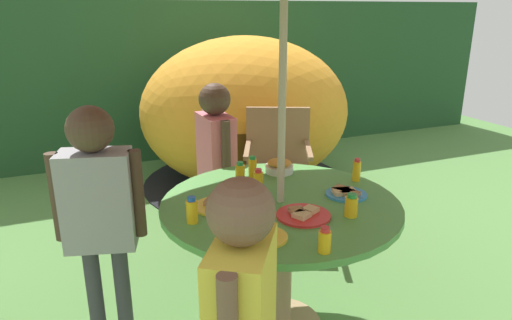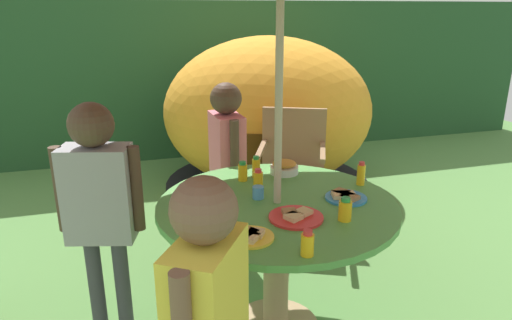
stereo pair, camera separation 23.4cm
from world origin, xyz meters
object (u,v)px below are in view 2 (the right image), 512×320
(juice_bottle_far_right, at_px, (256,167))
(juice_bottle_mid_left, at_px, (345,210))
(plate_center_front, at_px, (251,236))
(juice_bottle_near_left, at_px, (243,172))
(plate_back_edge, at_px, (345,197))
(juice_bottle_center_back, at_px, (258,181))
(garden_table, at_px, (277,232))
(child_in_pink_shirt, at_px, (227,148))
(snack_bowl, at_px, (284,167))
(juice_bottle_mid_right, at_px, (361,174))
(plate_near_right, at_px, (296,216))
(child_in_grey_shirt, at_px, (99,194))
(dome_tent, at_px, (268,113))
(child_in_yellow_shirt, at_px, (207,307))
(plate_far_left, at_px, (213,203))
(cup_near, at_px, (258,192))
(juice_bottle_spot_a, at_px, (307,244))
(wooden_chair, at_px, (292,164))
(juice_bottle_front_edge, at_px, (184,208))

(juice_bottle_far_right, relative_size, juice_bottle_mid_left, 1.14)
(plate_center_front, height_order, juice_bottle_near_left, juice_bottle_near_left)
(plate_back_edge, distance_m, juice_bottle_center_back, 0.45)
(garden_table, relative_size, plate_center_front, 6.07)
(plate_center_front, distance_m, juice_bottle_center_back, 0.53)
(child_in_pink_shirt, relative_size, snack_bowl, 7.43)
(juice_bottle_mid_right, bearing_deg, snack_bowl, 139.66)
(plate_back_edge, xyz_separation_m, plate_near_right, (-0.32, -0.14, -0.00))
(child_in_grey_shirt, bearing_deg, garden_table, 0.00)
(garden_table, xyz_separation_m, dome_tent, (0.63, 2.14, 0.12))
(child_in_yellow_shirt, bearing_deg, plate_far_left, 20.61)
(plate_center_front, distance_m, juice_bottle_mid_right, 0.85)
(child_in_yellow_shirt, bearing_deg, plate_back_edge, -17.03)
(plate_near_right, xyz_separation_m, juice_bottle_mid_left, (0.20, -0.08, 0.04))
(juice_bottle_near_left, bearing_deg, juice_bottle_mid_right, -21.88)
(dome_tent, height_order, cup_near, dome_tent)
(juice_bottle_near_left, bearing_deg, juice_bottle_far_right, 18.82)
(plate_near_right, xyz_separation_m, juice_bottle_mid_right, (0.49, 0.30, 0.05))
(child_in_pink_shirt, bearing_deg, juice_bottle_near_left, -6.90)
(garden_table, relative_size, juice_bottle_mid_right, 9.17)
(juice_bottle_spot_a, bearing_deg, plate_near_right, 76.68)
(wooden_chair, relative_size, plate_far_left, 4.25)
(child_in_grey_shirt, relative_size, plate_center_front, 6.41)
(garden_table, height_order, juice_bottle_mid_left, juice_bottle_mid_left)
(snack_bowl, xyz_separation_m, juice_bottle_far_right, (-0.17, -0.02, 0.02))
(plate_near_right, distance_m, plate_center_front, 0.28)
(plate_center_front, height_order, juice_bottle_front_edge, juice_bottle_front_edge)
(plate_near_right, bearing_deg, cup_near, 109.72)
(garden_table, bearing_deg, plate_back_edge, -9.61)
(plate_far_left, bearing_deg, juice_bottle_mid_left, -31.41)
(plate_far_left, xyz_separation_m, juice_bottle_mid_left, (0.53, -0.33, 0.04))
(juice_bottle_far_right, bearing_deg, wooden_chair, 55.64)
(plate_back_edge, bearing_deg, juice_bottle_near_left, 136.87)
(juice_bottle_mid_right, bearing_deg, plate_far_left, -176.58)
(plate_near_right, bearing_deg, garden_table, 96.10)
(child_in_yellow_shirt, xyz_separation_m, plate_near_right, (0.51, 0.55, -0.01))
(plate_center_front, bearing_deg, child_in_grey_shirt, 137.61)
(child_in_grey_shirt, height_order, juice_bottle_mid_left, child_in_grey_shirt)
(dome_tent, bearing_deg, juice_bottle_front_edge, -104.29)
(child_in_grey_shirt, xyz_separation_m, snack_bowl, (1.01, 0.16, -0.01))
(juice_bottle_center_back, distance_m, juice_bottle_front_edge, 0.48)
(cup_near, bearing_deg, juice_bottle_spot_a, -87.86)
(garden_table, distance_m, cup_near, 0.22)
(child_in_pink_shirt, relative_size, plate_back_edge, 5.82)
(child_in_grey_shirt, distance_m, cup_near, 0.77)
(plate_far_left, relative_size, juice_bottle_center_back, 1.88)
(plate_back_edge, xyz_separation_m, juice_bottle_front_edge, (-0.80, -0.01, 0.04))
(snack_bowl, distance_m, juice_bottle_near_left, 0.26)
(dome_tent, relative_size, juice_bottle_spot_a, 22.53)
(child_in_grey_shirt, xyz_separation_m, juice_bottle_front_edge, (0.37, -0.29, 0.01))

